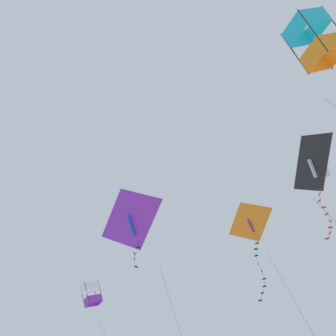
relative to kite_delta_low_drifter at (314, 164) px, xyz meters
The scene contains 5 objects.
kite_delta_low_drifter is the anchor object (origin of this frame).
kite_box_mid_left 14.02m from the kite_delta_low_drifter, 74.71° to the right, with size 3.03×3.53×7.06m.
kite_box_far_centre 4.91m from the kite_delta_low_drifter, 66.19° to the left, with size 3.58×3.25×7.47m.
kite_delta_highest 4.87m from the kite_delta_low_drifter, 95.40° to the right, with size 2.23×2.70×6.00m.
kite_delta_near_left 8.06m from the kite_delta_low_drifter, 54.59° to the right, with size 3.16×3.93×8.91m.
Camera 1 is at (5.92, 18.50, 9.47)m, focal length 60.03 mm.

